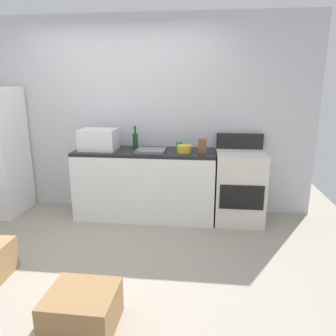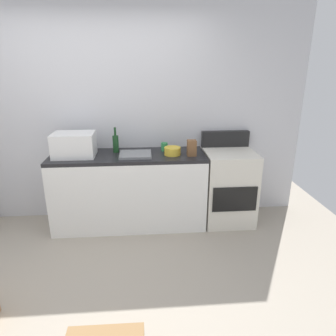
{
  "view_description": "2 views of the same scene",
  "coord_description": "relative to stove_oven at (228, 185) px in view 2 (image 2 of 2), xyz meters",
  "views": [
    {
      "loc": [
        1.05,
        -2.79,
        1.73
      ],
      "look_at": [
        0.67,
        0.59,
        0.84
      ],
      "focal_mm": 34.35,
      "sensor_mm": 36.0,
      "label": 1
    },
    {
      "loc": [
        0.49,
        -2.23,
        1.91
      ],
      "look_at": [
        0.72,
        0.58,
        0.93
      ],
      "focal_mm": 32.55,
      "sensor_mm": 36.0,
      "label": 2
    }
  ],
  "objects": [
    {
      "name": "sink_basin",
      "position": [
        -1.13,
        -0.07,
        0.45
      ],
      "size": [
        0.36,
        0.32,
        0.03
      ],
      "primitive_type": "cube",
      "color": "slate",
      "rests_on": "kitchen_counter"
    },
    {
      "name": "ground_plane",
      "position": [
        -1.52,
        -1.21,
        -0.47
      ],
      "size": [
        6.0,
        6.0,
        0.0
      ],
      "primitive_type": "plane",
      "color": "#9E9384"
    },
    {
      "name": "wine_bottle",
      "position": [
        -1.36,
        0.11,
        0.54
      ],
      "size": [
        0.07,
        0.07,
        0.3
      ],
      "color": "#193F1E",
      "rests_on": "kitchen_counter"
    },
    {
      "name": "knife_block",
      "position": [
        -0.49,
        -0.11,
        0.52
      ],
      "size": [
        0.1,
        0.1,
        0.18
      ],
      "primitive_type": "cube",
      "color": "brown",
      "rests_on": "kitchen_counter"
    },
    {
      "name": "kitchen_counter",
      "position": [
        -1.22,
        -0.01,
        -0.02
      ],
      "size": [
        1.8,
        0.6,
        0.9
      ],
      "color": "white",
      "rests_on": "ground_plane"
    },
    {
      "name": "stove_oven",
      "position": [
        0.0,
        0.0,
        0.0
      ],
      "size": [
        0.6,
        0.61,
        1.1
      ],
      "color": "silver",
      "rests_on": "ground_plane"
    },
    {
      "name": "coffee_mug",
      "position": [
        -0.78,
        0.12,
        0.48
      ],
      "size": [
        0.08,
        0.08,
        0.1
      ],
      "primitive_type": "cylinder",
      "color": "#338C4C",
      "rests_on": "kitchen_counter"
    },
    {
      "name": "wall_back",
      "position": [
        -1.52,
        0.34,
        0.83
      ],
      "size": [
        5.0,
        0.1,
        2.6
      ],
      "primitive_type": "cube",
      "color": "silver",
      "rests_on": "ground_plane"
    },
    {
      "name": "microwave",
      "position": [
        -1.82,
        -0.03,
        0.57
      ],
      "size": [
        0.46,
        0.34,
        0.27
      ],
      "primitive_type": "cube",
      "color": "white",
      "rests_on": "kitchen_counter"
    },
    {
      "name": "mixing_bowl",
      "position": [
        -0.7,
        -0.06,
        0.48
      ],
      "size": [
        0.19,
        0.19,
        0.09
      ],
      "primitive_type": "cylinder",
      "color": "gold",
      "rests_on": "kitchen_counter"
    }
  ]
}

